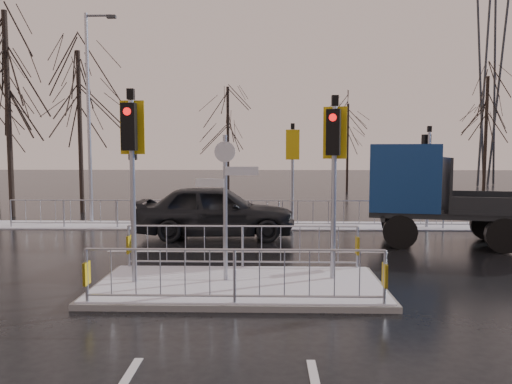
{
  "coord_description": "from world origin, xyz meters",
  "views": [
    {
      "loc": [
        0.6,
        -10.21,
        2.92
      ],
      "look_at": [
        0.28,
        2.84,
        1.8
      ],
      "focal_mm": 35.0,
      "sensor_mm": 36.0,
      "label": 1
    }
  ],
  "objects_px": {
    "car_far_lane": "(216,211)",
    "street_lamp_left": "(90,109)",
    "flatbed_truck": "(434,191)",
    "traffic_island": "(239,271)"
  },
  "relations": [
    {
      "from": "traffic_island",
      "to": "car_far_lane",
      "type": "distance_m",
      "value": 6.24
    },
    {
      "from": "street_lamp_left",
      "to": "car_far_lane",
      "type": "bearing_deg",
      "value": -32.41
    },
    {
      "from": "flatbed_truck",
      "to": "traffic_island",
      "type": "bearing_deg",
      "value": -137.76
    },
    {
      "from": "car_far_lane",
      "to": "street_lamp_left",
      "type": "height_order",
      "value": "street_lamp_left"
    },
    {
      "from": "car_far_lane",
      "to": "flatbed_truck",
      "type": "height_order",
      "value": "flatbed_truck"
    },
    {
      "from": "car_far_lane",
      "to": "street_lamp_left",
      "type": "bearing_deg",
      "value": 55.37
    },
    {
      "from": "flatbed_truck",
      "to": "street_lamp_left",
      "type": "bearing_deg",
      "value": 160.57
    },
    {
      "from": "car_far_lane",
      "to": "flatbed_truck",
      "type": "distance_m",
      "value": 6.95
    },
    {
      "from": "car_far_lane",
      "to": "street_lamp_left",
      "type": "relative_size",
      "value": 0.63
    },
    {
      "from": "traffic_island",
      "to": "flatbed_truck",
      "type": "height_order",
      "value": "traffic_island"
    }
  ]
}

